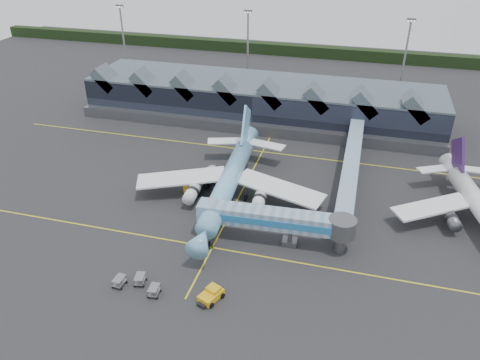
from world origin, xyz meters
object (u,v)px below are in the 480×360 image
(main_airliner, at_px, (229,180))
(jet_bridge, at_px, (284,221))
(fuel_truck, at_px, (202,180))
(regional_jet, at_px, (479,205))
(pushback_tug, at_px, (211,295))

(main_airliner, xyz_separation_m, jet_bridge, (12.44, -11.11, 0.44))
(main_airliner, relative_size, fuel_truck, 4.36)
(regional_jet, bearing_deg, pushback_tug, -155.38)
(main_airliner, height_order, jet_bridge, main_airliner)
(regional_jet, height_order, fuel_truck, regional_jet)
(jet_bridge, relative_size, pushback_tug, 5.80)
(jet_bridge, bearing_deg, regional_jet, 22.56)
(main_airliner, height_order, regional_jet, main_airliner)
(fuel_truck, bearing_deg, main_airliner, -6.27)
(main_airliner, bearing_deg, regional_jet, 1.40)
(jet_bridge, bearing_deg, fuel_truck, 141.59)
(main_airliner, height_order, pushback_tug, main_airliner)
(pushback_tug, bearing_deg, main_airliner, 123.34)
(regional_jet, xyz_separation_m, fuel_truck, (-49.70, -1.46, -1.78))
(main_airliner, relative_size, regional_jet, 1.28)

